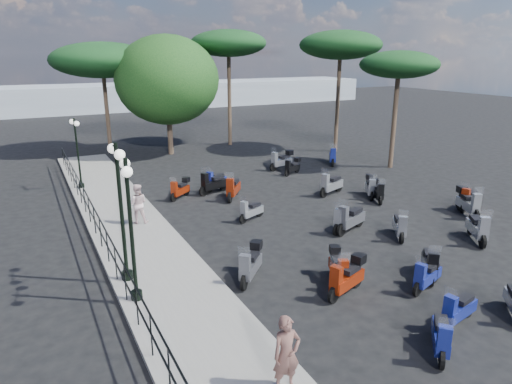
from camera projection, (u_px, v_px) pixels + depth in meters
name	position (u px, v px, depth m)	size (l,w,h in m)	color
ground	(318.00, 232.00, 17.85)	(120.00, 120.00, 0.00)	black
sidewalk	(133.00, 234.00, 17.54)	(3.00, 30.00, 0.15)	slate
railing	(97.00, 221.00, 16.56)	(0.04, 26.04, 1.10)	black
lamp_post_0	(130.00, 222.00, 12.08)	(0.42, 1.18, 4.04)	black
lamp_post_1	(121.00, 204.00, 13.17)	(0.34, 1.24, 4.22)	black
lamp_post_2	(77.00, 149.00, 22.67)	(0.38, 1.03, 3.54)	black
woman	(287.00, 354.00, 9.11)	(0.60, 0.40, 1.66)	brown
pedestrian_far	(138.00, 204.00, 18.21)	(0.79, 0.61, 1.62)	beige
scooter_0	(441.00, 337.00, 10.55)	(1.20, 1.23, 1.29)	black
scooter_1	(347.00, 278.00, 13.14)	(1.68, 0.85, 1.39)	black
scooter_2	(251.00, 264.00, 13.98)	(1.32, 1.37, 1.38)	black
scooter_3	(251.00, 211.00, 19.03)	(1.40, 0.75, 1.18)	black
scooter_4	(213.00, 184.00, 22.63)	(1.77, 0.81, 1.45)	black
scooter_5	(180.00, 189.00, 21.89)	(1.28, 1.06, 1.21)	black
scooter_7	(427.00, 276.00, 13.42)	(1.53, 0.71, 1.26)	black
scooter_8	(338.00, 268.00, 13.81)	(0.86, 1.52, 1.29)	black
scooter_9	(233.00, 189.00, 21.80)	(1.24, 1.53, 1.47)	black
scooter_10	(216.00, 181.00, 23.20)	(1.51, 1.01, 1.35)	black
scooter_11	(458.00, 310.00, 11.67)	(1.57, 0.59, 1.26)	black
scooter_12	(430.00, 264.00, 14.14)	(1.16, 1.34, 1.34)	black
scooter_13	(350.00, 219.00, 17.79)	(1.80, 0.90, 1.49)	black
scooter_14	(345.00, 220.00, 17.84)	(1.59, 0.82, 1.33)	black
scooter_15	(331.00, 185.00, 22.42)	(1.77, 0.87, 1.47)	black
scooter_16	(292.00, 167.00, 26.20)	(1.37, 0.81, 1.18)	black
scooter_18	(478.00, 229.00, 16.85)	(1.17, 1.60, 1.48)	black
scooter_19	(400.00, 227.00, 17.21)	(1.04, 1.41, 1.31)	black
scooter_20	(370.00, 187.00, 22.10)	(1.04, 1.44, 1.30)	black
scooter_21	(282.00, 161.00, 27.28)	(1.78, 0.71, 1.44)	black
scooter_24	(468.00, 203.00, 19.58)	(0.98, 1.73, 1.47)	black
scooter_25	(469.00, 199.00, 20.29)	(1.68, 0.84, 1.40)	black
scooter_26	(378.00, 192.00, 21.47)	(0.92, 1.45, 1.26)	black
scooter_27	(332.00, 157.00, 28.51)	(1.12, 1.58, 1.44)	black
broadleaf_tree	(167.00, 80.00, 30.19)	(6.89, 6.89, 7.92)	#38281E
pine_0	(229.00, 44.00, 32.67)	(5.49, 5.49, 8.34)	#38281E
pine_1	(341.00, 45.00, 30.48)	(5.54, 5.54, 8.20)	#38281E
pine_2	(102.00, 60.00, 30.58)	(6.80, 6.80, 7.45)	#38281E
pine_3	(399.00, 65.00, 26.18)	(4.53, 4.53, 6.88)	#38281E
distant_hills	(108.00, 97.00, 55.67)	(70.00, 8.00, 3.00)	gray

